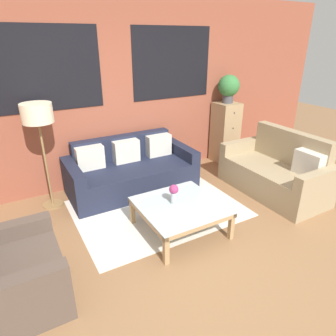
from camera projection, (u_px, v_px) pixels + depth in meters
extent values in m
plane|color=#8E6642|center=(208.00, 261.00, 3.19)|extent=(16.00, 16.00, 0.00)
cube|color=brown|center=(117.00, 93.00, 4.57)|extent=(8.40, 0.08, 2.80)
cube|color=black|center=(48.00, 69.00, 3.95)|extent=(1.40, 0.01, 1.10)
cube|color=black|center=(172.00, 63.00, 4.81)|extent=(1.40, 0.01, 1.10)
cube|color=silver|center=(157.00, 208.00, 4.17)|extent=(2.19, 1.66, 0.00)
cube|color=#1E2338|center=(135.00, 180.00, 4.54)|extent=(1.59, 0.72, 0.40)
cube|color=#1E2338|center=(123.00, 159.00, 4.82)|extent=(1.59, 0.16, 0.78)
cube|color=#1E2338|center=(74.00, 185.00, 4.18)|extent=(0.16, 0.88, 0.58)
cube|color=#1E2338|center=(181.00, 162.00, 4.97)|extent=(0.16, 0.88, 0.58)
cube|color=beige|center=(90.00, 158.00, 4.36)|extent=(0.40, 0.16, 0.34)
cube|color=beige|center=(126.00, 151.00, 4.62)|extent=(0.40, 0.16, 0.34)
cube|color=beige|center=(159.00, 145.00, 4.87)|extent=(0.40, 0.16, 0.34)
cube|color=tan|center=(268.00, 180.00, 4.50)|extent=(0.64, 1.30, 0.42)
cube|color=tan|center=(289.00, 160.00, 4.58)|extent=(0.16, 1.30, 0.92)
cube|color=tan|center=(240.00, 158.00, 5.07)|extent=(0.80, 0.14, 0.62)
cube|color=tan|center=(316.00, 193.00, 3.92)|extent=(0.80, 0.14, 0.62)
cube|color=beige|center=(308.00, 164.00, 4.11)|extent=(0.16, 0.40, 0.34)
cube|color=brown|center=(27.00, 278.00, 2.69)|extent=(0.64, 0.66, 0.40)
cube|color=brown|center=(19.00, 307.00, 2.30)|extent=(0.80, 0.14, 0.56)
cube|color=brown|center=(11.00, 249.00, 2.94)|extent=(0.80, 0.14, 0.56)
cube|color=silver|center=(180.00, 205.00, 3.56)|extent=(0.95, 0.95, 0.01)
cube|color=tan|center=(202.00, 226.00, 3.21)|extent=(0.95, 0.05, 0.05)
cube|color=tan|center=(162.00, 192.00, 3.93)|extent=(0.95, 0.05, 0.05)
cube|color=tan|center=(146.00, 217.00, 3.37)|extent=(0.05, 0.95, 0.05)
cube|color=tan|center=(210.00, 198.00, 3.77)|extent=(0.05, 0.95, 0.05)
cube|color=tan|center=(166.00, 250.00, 3.09)|extent=(0.06, 0.05, 0.35)
cube|color=tan|center=(231.00, 226.00, 3.48)|extent=(0.06, 0.05, 0.35)
cube|color=tan|center=(132.00, 211.00, 3.78)|extent=(0.06, 0.06, 0.35)
cube|color=tan|center=(190.00, 194.00, 4.17)|extent=(0.06, 0.06, 0.35)
cylinder|color=olive|center=(53.00, 204.00, 4.25)|extent=(0.28, 0.28, 0.02)
cylinder|color=olive|center=(46.00, 165.00, 4.01)|extent=(0.03, 0.03, 1.18)
cylinder|color=beige|center=(37.00, 113.00, 3.72)|extent=(0.39, 0.39, 0.25)
cube|color=tan|center=(225.00, 133.00, 5.57)|extent=(0.40, 0.41, 1.11)
sphere|color=#38332D|center=(235.00, 113.00, 5.24)|extent=(0.02, 0.02, 0.02)
sphere|color=#38332D|center=(233.00, 128.00, 5.35)|extent=(0.02, 0.02, 0.02)
sphere|color=#38332D|center=(232.00, 143.00, 5.46)|extent=(0.02, 0.02, 0.02)
sphere|color=#38332D|center=(231.00, 157.00, 5.57)|extent=(0.02, 0.02, 0.02)
cylinder|color=#47474C|center=(228.00, 99.00, 5.32)|extent=(0.19, 0.19, 0.14)
sphere|color=#387A3D|center=(229.00, 86.00, 5.23)|extent=(0.38, 0.38, 0.38)
cylinder|color=#ADBCC6|center=(174.00, 198.00, 3.56)|extent=(0.07, 0.07, 0.14)
sphere|color=#9E3366|center=(174.00, 189.00, 3.52)|extent=(0.11, 0.11, 0.11)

